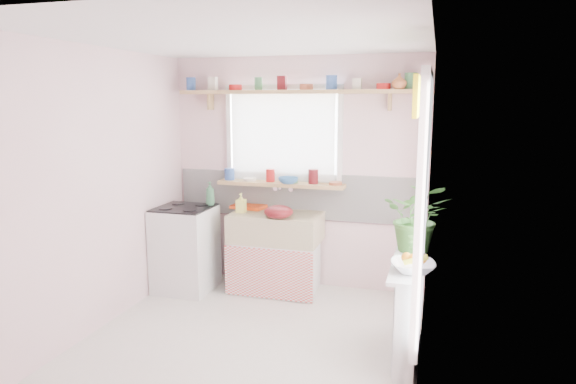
% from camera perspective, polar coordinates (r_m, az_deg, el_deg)
% --- Properties ---
extents(room, '(3.20, 3.20, 3.20)m').
position_cam_1_polar(room, '(4.74, 6.39, 2.03)').
color(room, white).
rests_on(room, ground).
extents(sink_unit, '(0.95, 0.65, 1.11)m').
position_cam_1_polar(sink_unit, '(5.54, -1.35, -6.65)').
color(sink_unit, white).
rests_on(sink_unit, ground).
extents(cooker, '(0.58, 0.58, 0.93)m').
position_cam_1_polar(cooker, '(5.67, -11.34, -6.15)').
color(cooker, white).
rests_on(cooker, ground).
extents(radiator_ledge, '(0.22, 0.95, 0.78)m').
position_cam_1_polar(radiator_ledge, '(4.29, 13.17, -12.57)').
color(radiator_ledge, white).
rests_on(radiator_ledge, ground).
extents(windowsill, '(1.40, 0.22, 0.04)m').
position_cam_1_polar(windowsill, '(5.56, -0.79, 0.89)').
color(windowsill, tan).
rests_on(windowsill, room).
extents(pine_shelf, '(2.52, 0.24, 0.04)m').
position_cam_1_polar(pine_shelf, '(5.43, 0.69, 11.06)').
color(pine_shelf, tan).
rests_on(pine_shelf, room).
extents(shelf_crockery, '(2.47, 0.11, 0.12)m').
position_cam_1_polar(shelf_crockery, '(5.44, 0.45, 11.85)').
color(shelf_crockery, '#3359A5').
rests_on(shelf_crockery, pine_shelf).
extents(sill_crockery, '(1.35, 0.11, 0.12)m').
position_cam_1_polar(sill_crockery, '(5.56, -1.28, 1.67)').
color(sill_crockery, '#3359A5').
rests_on(sill_crockery, windowsill).
extents(dish_tray, '(0.39, 0.31, 0.04)m').
position_cam_1_polar(dish_tray, '(5.74, -4.31, -1.59)').
color(dish_tray, '#F74916').
rests_on(dish_tray, sink_unit).
extents(colander, '(0.31, 0.31, 0.13)m').
position_cam_1_polar(colander, '(5.21, -1.05, -2.22)').
color(colander, maroon).
rests_on(colander, sink_unit).
extents(jade_plant, '(0.56, 0.49, 0.59)m').
position_cam_1_polar(jade_plant, '(4.44, 14.21, -2.69)').
color(jade_plant, '#386729').
rests_on(jade_plant, radiator_ledge).
extents(fruit_bowl, '(0.37, 0.37, 0.08)m').
position_cam_1_polar(fruit_bowl, '(3.96, 13.71, -8.07)').
color(fruit_bowl, white).
rests_on(fruit_bowl, radiator_ledge).
extents(herb_pot, '(0.14, 0.11, 0.24)m').
position_cam_1_polar(herb_pot, '(4.17, 13.92, -6.03)').
color(herb_pot, '#39692A').
rests_on(herb_pot, radiator_ledge).
extents(soap_bottle_sink, '(0.10, 0.10, 0.21)m').
position_cam_1_polar(soap_bottle_sink, '(5.50, -5.24, -1.22)').
color(soap_bottle_sink, '#F7F66D').
rests_on(soap_bottle_sink, sink_unit).
extents(sill_cup, '(0.13, 0.13, 0.09)m').
position_cam_1_polar(sill_cup, '(5.51, 2.95, 1.48)').
color(sill_cup, '#EDE6CD').
rests_on(sill_cup, windowsill).
extents(sill_bowl, '(0.27, 0.27, 0.07)m').
position_cam_1_polar(sill_bowl, '(5.46, 0.02, 1.30)').
color(sill_bowl, '#356DAD').
rests_on(sill_bowl, windowsill).
extents(shelf_vase, '(0.16, 0.16, 0.15)m').
position_cam_1_polar(shelf_vase, '(5.19, 12.26, 11.93)').
color(shelf_vase, '#B96939').
rests_on(shelf_vase, pine_shelf).
extents(cooker_bottle, '(0.10, 0.10, 0.25)m').
position_cam_1_polar(cooker_bottle, '(5.61, -8.66, -0.15)').
color(cooker_bottle, '#3C784E').
rests_on(cooker_bottle, cooker).
extents(fruit, '(0.20, 0.14, 0.10)m').
position_cam_1_polar(fruit, '(3.95, 13.84, -7.19)').
color(fruit, orange).
rests_on(fruit, fruit_bowl).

